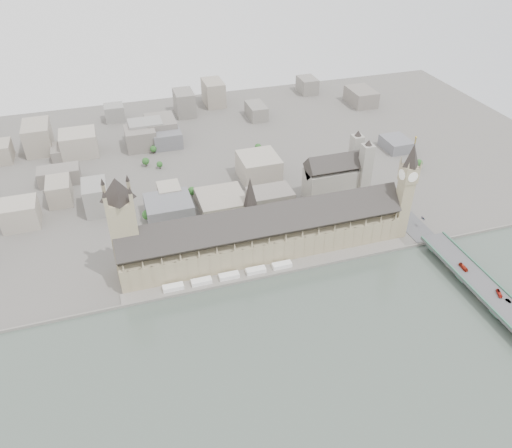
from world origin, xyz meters
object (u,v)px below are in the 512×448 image
object	(u,v)px
westminster_bridge	(480,287)
red_bus_north	(463,267)
palace_of_westminster	(263,234)
elizabeth_tower	(407,185)
car_approach	(423,218)
victoria_tower	(123,224)
red_bus_south	(499,293)
westminster_abbey	(337,176)
car_silver	(508,301)

from	to	relation	value
westminster_bridge	red_bus_north	bearing A→B (deg)	98.20
palace_of_westminster	red_bus_north	bearing A→B (deg)	-28.46
palace_of_westminster	elizabeth_tower	bearing A→B (deg)	-4.85
palace_of_westminster	car_approach	xyz separation A→B (m)	(168.59, -8.20, -11.68)
victoria_tower	red_bus_south	size ratio (longest dim) A/B	10.40
victoria_tower	red_bus_south	world-z (taller)	victoria_tower
red_bus_south	car_approach	xyz separation A→B (m)	(2.19, 115.56, -0.56)
elizabeth_tower	westminster_abbey	distance (m)	96.91
westminster_bridge	car_approach	bearing A→B (deg)	86.19
palace_of_westminster	elizabeth_tower	distance (m)	142.94
elizabeth_tower	red_bus_south	xyz separation A→B (m)	(28.39, -112.05, -46.50)
elizabeth_tower	car_silver	world-z (taller)	elizabeth_tower
westminster_abbey	westminster_bridge	bearing A→B (deg)	-74.36
palace_of_westminster	red_bus_south	xyz separation A→B (m)	(166.39, -123.75, -11.12)
palace_of_westminster	victoria_tower	world-z (taller)	victoria_tower
elizabeth_tower	victoria_tower	bearing A→B (deg)	176.04
red_bus_south	car_silver	xyz separation A→B (m)	(1.85, -9.07, -0.53)
red_bus_south	victoria_tower	bearing A→B (deg)	177.73
car_approach	red_bus_south	bearing A→B (deg)	-88.24
car_silver	car_approach	world-z (taller)	car_silver
westminster_abbey	elizabeth_tower	bearing A→B (deg)	-72.71
red_bus_south	car_approach	bearing A→B (deg)	110.92
westminster_bridge	westminster_abbey	xyz separation A→B (m)	(-51.08, 182.50, 19.96)
westminster_abbey	car_approach	xyz separation A→B (m)	(57.66, -83.50, -14.05)
palace_of_westminster	red_bus_south	distance (m)	207.66
palace_of_westminster	westminster_bridge	distance (m)	195.05
elizabeth_tower	red_bus_north	distance (m)	90.20
westminster_bridge	red_bus_north	xyz separation A→B (m)	(-3.03, 21.01, 6.62)
elizabeth_tower	red_bus_south	distance (m)	124.59
red_bus_south	westminster_bridge	bearing A→B (deg)	126.86
westminster_bridge	car_approach	xyz separation A→B (m)	(6.59, 99.00, 5.90)
red_bus_south	red_bus_north	bearing A→B (deg)	123.18
red_bus_north	car_approach	world-z (taller)	red_bus_north
victoria_tower	westminster_bridge	world-z (taller)	victoria_tower
victoria_tower	car_approach	distance (m)	294.28
palace_of_westminster	elizabeth_tower	xyz separation A→B (m)	(138.00, -11.70, 35.38)
car_silver	palace_of_westminster	bearing A→B (deg)	126.19
westminster_bridge	red_bus_south	xyz separation A→B (m)	(4.39, -16.55, 6.46)
westminster_bridge	car_approach	size ratio (longest dim) A/B	60.62
red_bus_south	car_silver	world-z (taller)	red_bus_south
elizabeth_tower	car_silver	size ratio (longest dim) A/B	21.99
westminster_bridge	westminster_abbey	size ratio (longest dim) A/B	4.78
westminster_abbey	red_bus_north	bearing A→B (deg)	-73.43
victoria_tower	car_approach	bearing A→B (deg)	-2.86
victoria_tower	palace_of_westminster	bearing A→B (deg)	-2.96
westminster_bridge	car_approach	distance (m)	99.40
palace_of_westminster	elizabeth_tower	size ratio (longest dim) A/B	2.47
palace_of_westminster	car_silver	bearing A→B (deg)	-38.29
westminster_abbey	red_bus_north	xyz separation A→B (m)	(48.05, -161.49, -13.33)
westminster_abbey	red_bus_north	size ratio (longest dim) A/B	6.33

